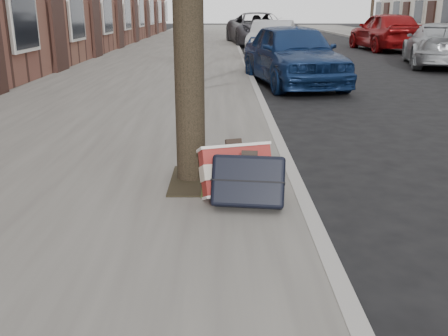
{
  "coord_description": "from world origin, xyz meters",
  "views": [
    {
      "loc": [
        -1.94,
        -3.2,
        1.65
      ],
      "look_at": [
        -1.93,
        0.8,
        0.38
      ],
      "focal_mm": 40.0,
      "sensor_mm": 36.0,
      "label": 1
    }
  ],
  "objects_px": {
    "suitcase_red": "(237,171)",
    "car_near_mid": "(272,39)",
    "car_near_front": "(293,54)",
    "suitcase_navy": "(248,181)"
  },
  "relations": [
    {
      "from": "suitcase_red",
      "to": "car_near_mid",
      "type": "distance_m",
      "value": 14.14
    },
    {
      "from": "car_near_front",
      "to": "car_near_mid",
      "type": "distance_m",
      "value": 6.64
    },
    {
      "from": "suitcase_navy",
      "to": "suitcase_red",
      "type": "bearing_deg",
      "value": 116.96
    },
    {
      "from": "suitcase_red",
      "to": "car_near_mid",
      "type": "height_order",
      "value": "car_near_mid"
    },
    {
      "from": "car_near_mid",
      "to": "suitcase_navy",
      "type": "bearing_deg",
      "value": -84.86
    },
    {
      "from": "suitcase_red",
      "to": "suitcase_navy",
      "type": "distance_m",
      "value": 0.26
    },
    {
      "from": "suitcase_red",
      "to": "car_near_mid",
      "type": "bearing_deg",
      "value": 66.74
    },
    {
      "from": "car_near_mid",
      "to": "car_near_front",
      "type": "bearing_deg",
      "value": -80.16
    },
    {
      "from": "suitcase_red",
      "to": "car_near_mid",
      "type": "relative_size",
      "value": 0.15
    },
    {
      "from": "suitcase_red",
      "to": "car_near_front",
      "type": "distance_m",
      "value": 7.56
    }
  ]
}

